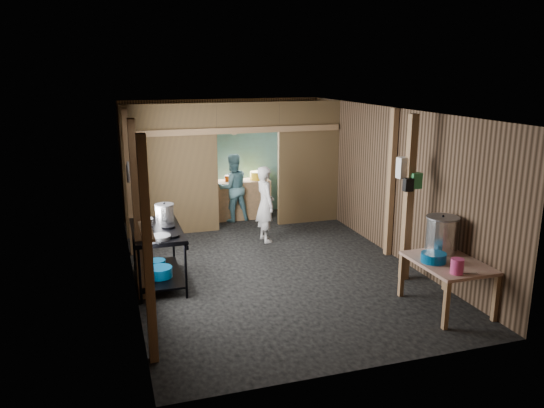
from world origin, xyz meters
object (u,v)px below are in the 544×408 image
object	(u,v)px
stove_pot_large	(165,213)
stock_pot	(442,235)
gas_range	(158,256)
yellow_tub	(257,176)
prep_table	(446,285)
pink_bucket	(457,266)
cook	(265,204)

from	to	relation	value
stove_pot_large	stock_pot	xyz separation A→B (m)	(3.67, -2.08, -0.08)
gas_range	yellow_tub	xyz separation A→B (m)	(2.53, 3.27, 0.50)
prep_table	pink_bucket	world-z (taller)	pink_bucket
pink_bucket	yellow_tub	xyz separation A→B (m)	(-1.01, 5.78, 0.15)
pink_bucket	cook	distance (m)	4.26
prep_table	stove_pot_large	distance (m)	4.36
prep_table	yellow_tub	size ratio (longest dim) A/B	3.65
gas_range	stove_pot_large	world-z (taller)	stove_pot_large
stove_pot_large	pink_bucket	distance (m)	4.43
pink_bucket	yellow_tub	distance (m)	5.87
gas_range	stove_pot_large	bearing A→B (deg)	64.65
stock_pot	yellow_tub	distance (m)	5.16
prep_table	stock_pot	bearing A→B (deg)	70.56
stock_pot	gas_range	bearing A→B (deg)	155.92
cook	prep_table	bearing A→B (deg)	-162.40
stove_pot_large	stock_pot	world-z (taller)	stock_pot
stove_pot_large	yellow_tub	xyz separation A→B (m)	(2.36, 2.91, -0.08)
prep_table	pink_bucket	size ratio (longest dim) A/B	5.83
prep_table	cook	size ratio (longest dim) A/B	0.79
stock_pot	pink_bucket	world-z (taller)	stock_pot
yellow_tub	stove_pot_large	bearing A→B (deg)	-129.04
cook	stock_pot	bearing A→B (deg)	-158.15
prep_table	cook	distance (m)	3.95
yellow_tub	cook	bearing A→B (deg)	-101.08
gas_range	pink_bucket	size ratio (longest dim) A/B	7.52
prep_table	stove_pot_large	size ratio (longest dim) A/B	3.76
prep_table	pink_bucket	xyz separation A→B (m)	(-0.17, -0.41, 0.44)
pink_bucket	cook	size ratio (longest dim) A/B	0.14
gas_range	stove_pot_large	distance (m)	0.70
prep_table	cook	world-z (taller)	cook
yellow_tub	cook	distance (m)	1.79
prep_table	yellow_tub	distance (m)	5.53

